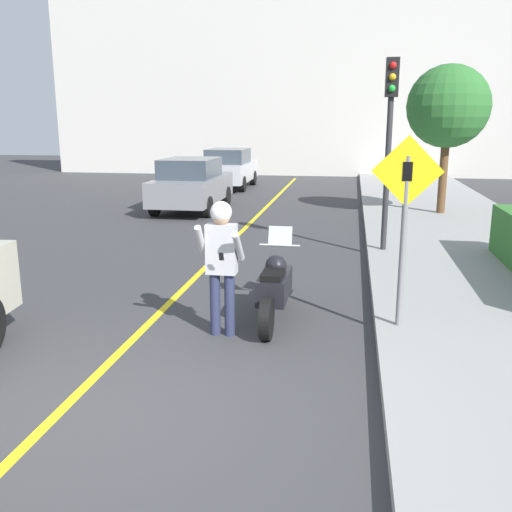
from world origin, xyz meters
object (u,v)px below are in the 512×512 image
at_px(crossing_sign, 405,214).
at_px(person_biker, 222,253).
at_px(street_tree, 448,107).
at_px(parked_car_grey, 192,184).
at_px(motorcycle, 275,287).
at_px(parked_car_silver, 229,168).
at_px(traffic_light, 390,120).

bearing_deg(crossing_sign, person_biker, -171.60).
height_order(crossing_sign, street_tree, street_tree).
bearing_deg(parked_car_grey, motorcycle, -67.82).
xyz_separation_m(street_tree, parked_car_silver, (-7.87, 6.54, -2.37)).
distance_m(street_tree, parked_car_grey, 8.09).
bearing_deg(person_biker, crossing_sign, 8.40).
bearing_deg(traffic_light, person_biker, -115.23).
relative_size(person_biker, crossing_sign, 0.73).
relative_size(traffic_light, parked_car_grey, 0.93).
xyz_separation_m(traffic_light, parked_car_silver, (-5.94, 11.92, -2.01)).
height_order(traffic_light, parked_car_silver, traffic_light).
bearing_deg(motorcycle, crossing_sign, -12.56).
distance_m(motorcycle, parked_car_silver, 16.77).
distance_m(motorcycle, traffic_light, 5.24).
bearing_deg(crossing_sign, parked_car_grey, 119.32).
relative_size(motorcycle, traffic_light, 0.55).
relative_size(motorcycle, parked_car_silver, 0.52).
height_order(motorcycle, crossing_sign, crossing_sign).
bearing_deg(traffic_light, parked_car_grey, 136.17).
bearing_deg(traffic_light, parked_car_silver, 116.49).
xyz_separation_m(motorcycle, parked_car_silver, (-4.17, 16.23, 0.36)).
bearing_deg(street_tree, parked_car_grey, 178.62).
bearing_deg(motorcycle, traffic_light, 67.76).
height_order(motorcycle, parked_car_silver, parked_car_silver).
relative_size(person_biker, traffic_light, 0.47).
height_order(motorcycle, person_biker, person_biker).
height_order(parked_car_grey, parked_car_silver, same).
distance_m(crossing_sign, parked_car_grey, 11.81).
distance_m(person_biker, traffic_light, 5.85).
bearing_deg(motorcycle, street_tree, 69.10).
bearing_deg(motorcycle, parked_car_silver, 104.42).
relative_size(person_biker, parked_car_silver, 0.44).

